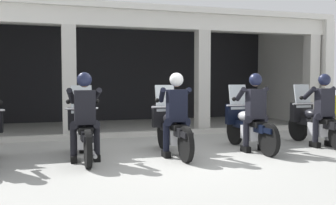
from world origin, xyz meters
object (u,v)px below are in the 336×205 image
motorcycle_center (172,129)px  motorcycle_right (248,125)px  motorcycle_left (84,132)px  police_officer_far_right (323,104)px  police_officer_right (255,105)px  police_officer_center (176,107)px  police_officer_left (85,109)px  motorcycle_far_right (314,123)px  bollard_kerbside (336,112)px

motorcycle_center → motorcycle_right: size_ratio=1.00×
motorcycle_left → police_officer_far_right: size_ratio=1.29×
police_officer_right → police_officer_center: bearing=-170.6°
police_officer_left → motorcycle_far_right: bearing=17.2°
bollard_kerbside → motorcycle_far_right: bearing=-139.1°
police_officer_left → motorcycle_right: police_officer_left is taller
motorcycle_far_right → bollard_kerbside: bearing=44.2°
motorcycle_right → bollard_kerbside: bearing=35.5°
police_officer_left → police_officer_right: bearing=13.5°
police_officer_right → bollard_kerbside: police_officer_right is taller
police_officer_center → bollard_kerbside: 6.21m
police_officer_right → motorcycle_right: bearing=98.1°
police_officer_left → police_officer_right: 3.37m
motorcycle_left → police_officer_left: (-0.00, -0.28, 0.44)m
police_officer_left → police_officer_center: (1.68, -0.06, 0.00)m
police_officer_center → motorcycle_center: bearing=95.1°
police_officer_left → bollard_kerbside: size_ratio=1.58×
police_officer_right → police_officer_far_right: 1.68m
police_officer_far_right → bollard_kerbside: size_ratio=1.58×
police_officer_right → motorcycle_far_right: bearing=18.9°
police_officer_center → police_officer_right: same height
police_officer_left → police_officer_center: size_ratio=1.00×
police_officer_center → bollard_kerbside: bearing=28.0°
police_officer_center → police_officer_far_right: same height
motorcycle_right → police_officer_center: bearing=-161.1°
motorcycle_right → motorcycle_far_right: same height
motorcycle_right → police_officer_left: bearing=-167.3°
police_officer_center → motorcycle_far_right: 3.41m
police_officer_far_right → bollard_kerbside: 3.34m
police_officer_left → police_officer_far_right: (5.05, -0.00, 0.00)m
police_officer_center → motorcycle_right: size_ratio=0.78×
motorcycle_left → bollard_kerbside: (7.40, 2.04, -0.00)m
motorcycle_center → police_officer_far_right: (3.36, -0.22, 0.44)m
police_officer_left → motorcycle_center: police_officer_left is taller
motorcycle_center → motorcycle_far_right: same height
police_officer_left → motorcycle_center: size_ratio=0.78×
police_officer_right → motorcycle_far_right: 1.77m
police_officer_right → motorcycle_left: bearing=-177.0°
motorcycle_center → police_officer_right: police_officer_right is taller
police_officer_right → motorcycle_center: bearing=179.8°
motorcycle_right → police_officer_right: police_officer_right is taller
motorcycle_left → police_officer_left: bearing=-76.2°
motorcycle_left → motorcycle_center: size_ratio=1.00×
police_officer_left → motorcycle_center: bearing=21.6°
police_officer_center → bollard_kerbside: size_ratio=1.58×
police_officer_far_right → police_officer_right: bearing=-175.7°
police_officer_far_right → police_officer_left: bearing=-176.7°
police_officer_center → police_officer_right: size_ratio=1.00×
police_officer_left → motorcycle_far_right: size_ratio=0.78×
motorcycle_right → motorcycle_center: bearing=-170.6°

